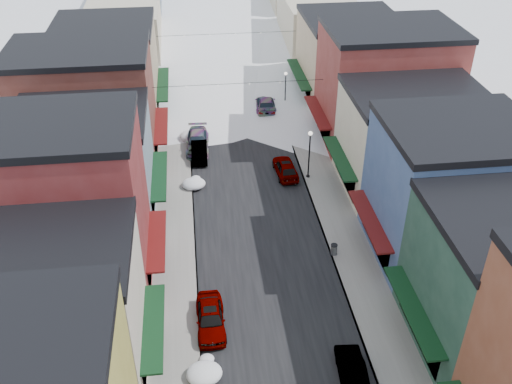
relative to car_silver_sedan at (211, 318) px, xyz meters
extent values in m
cube|color=black|center=(4.30, 44.84, -0.76)|extent=(10.00, 160.00, 0.01)
cube|color=gray|center=(-2.30, 44.84, -0.69)|extent=(3.20, 160.00, 0.15)
cube|color=gray|center=(10.90, 44.84, -0.69)|extent=(3.20, 160.00, 0.15)
cube|color=slate|center=(-0.75, 44.84, -0.69)|extent=(0.10, 160.00, 0.15)
cube|color=slate|center=(9.35, 44.84, -0.69)|extent=(0.10, 160.00, 0.15)
cube|color=beige|center=(-8.90, -2.66, 3.73)|extent=(10.00, 8.00, 9.00)
cube|color=black|center=(-8.90, -2.66, 8.48)|extent=(10.20, 8.20, 0.50)
cube|color=black|center=(-3.30, -2.66, 2.43)|extent=(1.20, 6.80, 0.15)
cube|color=maroon|center=(-9.40, 5.34, 5.23)|extent=(11.00, 8.00, 12.00)
cube|color=black|center=(-9.40, 5.34, 11.48)|extent=(11.20, 8.20, 0.50)
cube|color=#5B100F|center=(-3.30, 5.34, 2.43)|extent=(1.20, 6.80, 0.15)
cube|color=gray|center=(-8.90, 13.84, 3.48)|extent=(10.00, 9.00, 8.50)
cube|color=black|center=(-8.90, 13.84, 7.98)|extent=(10.20, 9.20, 0.50)
cube|color=black|center=(-3.30, 13.84, 2.43)|extent=(1.20, 7.65, 0.15)
cube|color=#5D271E|center=(-9.90, 22.84, 4.48)|extent=(12.00, 9.00, 10.50)
cube|color=black|center=(-9.90, 22.84, 9.98)|extent=(12.20, 9.20, 0.50)
cube|color=#5B100F|center=(-3.30, 22.84, 2.43)|extent=(1.20, 7.65, 0.15)
cube|color=#998564|center=(-8.90, 32.84, 3.98)|extent=(10.00, 11.00, 9.50)
cube|color=black|center=(-8.90, 32.84, 8.98)|extent=(10.20, 11.20, 0.50)
cube|color=black|center=(-3.30, 32.84, 2.43)|extent=(1.20, 9.35, 0.15)
cube|color=#1E4031|center=(17.50, -3.16, 3.73)|extent=(10.00, 9.00, 9.00)
cube|color=black|center=(11.90, -3.16, 2.43)|extent=(1.20, 7.65, 0.15)
cube|color=#395282|center=(17.50, 5.84, 4.23)|extent=(10.00, 9.00, 10.00)
cube|color=black|center=(17.50, 5.84, 9.48)|extent=(10.20, 9.20, 0.50)
cube|color=#5B100F|center=(11.90, 5.84, 2.43)|extent=(1.20, 7.65, 0.15)
cube|color=beige|center=(18.00, 14.84, 3.48)|extent=(11.00, 9.00, 8.50)
cube|color=black|center=(18.00, 14.84, 7.98)|extent=(11.20, 9.20, 0.50)
cube|color=black|center=(11.90, 14.84, 2.43)|extent=(1.20, 7.65, 0.15)
cube|color=maroon|center=(18.50, 23.84, 4.73)|extent=(12.00, 9.00, 11.00)
cube|color=black|center=(18.50, 23.84, 10.48)|extent=(12.20, 9.20, 0.50)
cube|color=#5B100F|center=(11.90, 23.84, 2.43)|extent=(1.20, 7.65, 0.15)
cube|color=tan|center=(17.50, 33.84, 3.73)|extent=(10.00, 11.00, 9.00)
cube|color=black|center=(17.50, 33.84, 8.48)|extent=(10.20, 11.20, 0.50)
cube|color=black|center=(11.90, 33.84, 2.43)|extent=(1.20, 9.35, 0.15)
cube|color=gray|center=(-8.20, 46.84, 3.23)|extent=(9.00, 13.00, 8.00)
cube|color=gray|center=(16.80, 46.84, 3.23)|extent=(9.00, 13.00, 8.00)
cube|color=gray|center=(-8.20, 60.84, 3.23)|extent=(9.00, 13.00, 8.00)
cube|color=gray|center=(16.80, 60.84, 3.23)|extent=(9.00, 13.00, 8.00)
cylinder|color=black|center=(4.30, 24.84, 5.43)|extent=(16.40, 0.04, 0.04)
cylinder|color=black|center=(4.30, 39.84, 5.43)|extent=(16.40, 0.04, 0.04)
imported|color=gray|center=(0.00, 0.00, 0.00)|extent=(1.85, 4.53, 1.54)
imported|color=black|center=(0.11, 21.88, -0.06)|extent=(1.62, 4.33, 1.41)
imported|color=#989A9F|center=(0.00, 23.72, 0.02)|extent=(2.47, 5.52, 1.57)
imported|color=black|center=(7.91, -5.14, -0.08)|extent=(1.78, 4.27, 1.37)
imported|color=gray|center=(7.80, 17.83, -0.02)|extent=(2.04, 4.52, 1.51)
imported|color=black|center=(7.80, 31.57, 0.04)|extent=(2.64, 5.69, 1.61)
imported|color=gray|center=(2.10, 38.09, 0.01)|extent=(2.27, 4.71, 1.55)
imported|color=white|center=(5.33, 46.44, -0.10)|extent=(2.55, 4.98, 1.35)
cylinder|color=#5B5E61|center=(9.50, 6.02, -0.21)|extent=(0.47, 0.47, 0.82)
cylinder|color=black|center=(9.50, 6.02, 0.22)|extent=(0.51, 0.51, 0.05)
cylinder|color=black|center=(9.74, 17.01, -0.57)|extent=(0.32, 0.32, 0.11)
cylinder|color=black|center=(9.74, 17.01, 1.51)|extent=(0.13, 0.13, 4.26)
sphere|color=white|center=(9.74, 17.01, 3.80)|extent=(0.38, 0.38, 0.38)
cylinder|color=black|center=(10.01, 31.61, -0.57)|extent=(0.30, 0.30, 0.10)
cylinder|color=black|center=(10.01, 31.61, 1.35)|extent=(0.12, 0.12, 3.95)
sphere|color=white|center=(10.01, 31.61, 3.48)|extent=(0.36, 0.36, 0.36)
ellipsoid|color=white|center=(-0.60, -4.05, -0.32)|extent=(2.13, 1.80, 0.90)
ellipsoid|color=white|center=(-0.40, -2.85, -0.54)|extent=(0.91, 0.82, 0.45)
ellipsoid|color=white|center=(-0.60, 16.59, -0.33)|extent=(2.08, 1.76, 0.88)
ellipsoid|color=white|center=(-0.40, 17.79, -0.55)|extent=(0.89, 0.80, 0.44)
ellipsoid|color=white|center=(-0.60, 25.55, -0.27)|extent=(2.38, 2.01, 1.01)
ellipsoid|color=white|center=(-0.40, 26.75, -0.52)|extent=(1.02, 0.91, 0.51)
camera|label=1|loc=(-0.23, -26.06, 26.75)|focal=40.00mm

